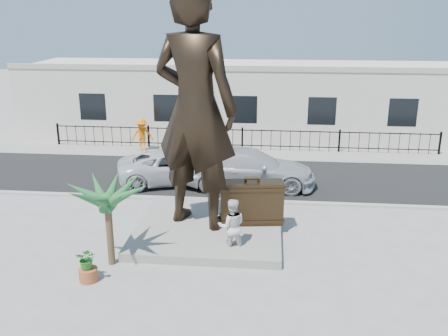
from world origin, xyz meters
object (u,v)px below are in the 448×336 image
object	(u,v)px
statue	(195,109)
tourist	(232,226)
suitcase	(252,202)
car_white	(177,166)

from	to	relation	value
statue	tourist	size ratio (longest dim) A/B	4.45
suitcase	car_white	bearing A→B (deg)	119.03
statue	car_white	size ratio (longest dim) A/B	1.56
tourist	car_white	xyz separation A→B (m)	(-3.15, 6.84, -0.18)
statue	suitcase	size ratio (longest dim) A/B	3.75
car_white	suitcase	bearing A→B (deg)	-159.84
statue	tourist	distance (m)	4.19
suitcase	tourist	world-z (taller)	tourist
statue	car_white	distance (m)	6.62
car_white	tourist	bearing A→B (deg)	-171.59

